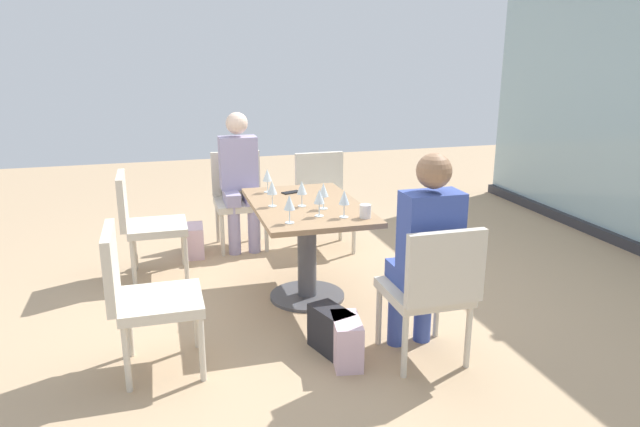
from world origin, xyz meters
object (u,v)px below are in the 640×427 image
at_px(wine_glass_1, 289,203).
at_px(wine_glass_2, 272,188).
at_px(chair_far_right, 432,286).
at_px(chair_far_left, 324,195).
at_px(chair_front_left, 144,219).
at_px(person_side_end, 240,175).
at_px(handbag_0, 331,330).
at_px(handbag_2, 347,341).
at_px(chair_side_end, 239,193).
at_px(person_far_right, 425,246).
at_px(cell_phone_on_table, 291,192).
at_px(wine_glass_0, 319,197).
at_px(wine_glass_3, 267,176).
at_px(wine_glass_5, 302,188).
at_px(wine_glass_4, 344,198).
at_px(dining_table_main, 307,231).
at_px(wine_glass_6, 323,191).
at_px(handbag_1, 195,241).
at_px(coffee_cup, 365,211).
at_px(chair_front_right, 142,291).

bearing_deg(wine_glass_1, wine_glass_2, -176.62).
height_order(chair_far_right, chair_far_left, same).
xyz_separation_m(chair_front_left, person_side_end, (-0.54, 0.85, 0.20)).
bearing_deg(handbag_0, chair_far_left, 147.20).
distance_m(person_side_end, handbag_2, 2.35).
bearing_deg(chair_side_end, person_far_right, 17.35).
distance_m(chair_far_left, handbag_2, 2.18).
height_order(chair_far_right, cell_phone_on_table, chair_far_right).
xyz_separation_m(wine_glass_0, wine_glass_3, (-0.76, -0.21, 0.00)).
bearing_deg(chair_far_left, wine_glass_5, -23.02).
relative_size(person_far_right, handbag_0, 4.20).
relative_size(wine_glass_0, wine_glass_4, 1.00).
height_order(wine_glass_1, wine_glass_4, same).
distance_m(wine_glass_4, handbag_0, 0.86).
bearing_deg(chair_far_left, dining_table_main, -21.91).
height_order(wine_glass_4, handbag_0, wine_glass_4).
height_order(wine_glass_3, wine_glass_6, same).
height_order(wine_glass_2, handbag_1, wine_glass_2).
bearing_deg(handbag_2, handbag_0, -154.07).
relative_size(wine_glass_2, handbag_1, 0.62).
bearing_deg(wine_glass_5, cell_phone_on_table, 177.37).
distance_m(chair_side_end, wine_glass_1, 1.87).
height_order(wine_glass_1, handbag_2, wine_glass_1).
xyz_separation_m(wine_glass_4, cell_phone_on_table, (-0.76, -0.18, -0.13)).
xyz_separation_m(wine_glass_6, handbag_1, (-1.34, -0.82, -0.72)).
bearing_deg(wine_glass_1, chair_far_right, 44.53).
height_order(wine_glass_0, handbag_1, wine_glass_0).
xyz_separation_m(wine_glass_6, handbag_0, (0.66, -0.14, -0.72)).
bearing_deg(dining_table_main, coffee_cup, 32.01).
xyz_separation_m(chair_far_right, chair_side_end, (-2.52, -0.75, 0.00)).
bearing_deg(wine_glass_4, handbag_1, -150.42).
distance_m(chair_far_left, coffee_cup, 1.61).
bearing_deg(wine_glass_3, chair_front_right, -38.87).
xyz_separation_m(wine_glass_5, handbag_2, (0.93, 0.04, -0.72)).
xyz_separation_m(handbag_0, handbag_1, (-2.00, -0.68, 0.00)).
relative_size(chair_far_left, chair_front_right, 1.00).
relative_size(chair_front_right, wine_glass_3, 4.70).
height_order(chair_side_end, wine_glass_3, wine_glass_3).
relative_size(person_far_right, wine_glass_2, 6.81).
relative_size(chair_front_left, wine_glass_0, 4.70).
xyz_separation_m(wine_glass_0, wine_glass_2, (-0.33, -0.25, 0.00)).
relative_size(wine_glass_3, wine_glass_4, 1.00).
relative_size(wine_glass_2, handbag_0, 0.62).
bearing_deg(chair_far_left, person_side_end, -102.27).
bearing_deg(person_far_right, chair_side_end, -162.65).
relative_size(wine_glass_1, wine_glass_5, 1.00).
relative_size(person_far_right, wine_glass_3, 6.81).
xyz_separation_m(chair_front_left, handbag_0, (1.57, 1.09, -0.36)).
bearing_deg(wine_glass_2, chair_front_right, -50.25).
height_order(person_side_end, handbag_2, person_side_end).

